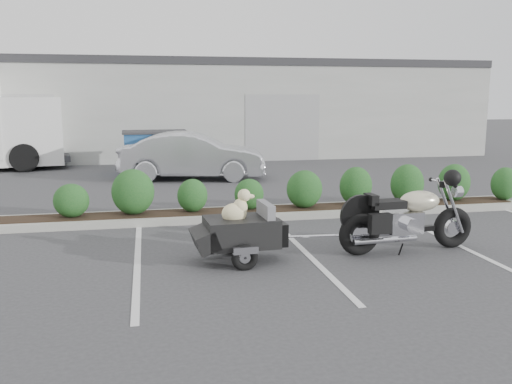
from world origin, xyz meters
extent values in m
plane|color=#38383A|center=(0.00, 0.00, 0.00)|extent=(90.00, 90.00, 0.00)
cube|color=#9E9E93|center=(1.00, 2.20, 0.07)|extent=(12.00, 1.00, 0.15)
cube|color=#9EA099|center=(0.00, 17.00, 2.00)|extent=(26.00, 10.00, 4.00)
torus|color=black|center=(2.00, -0.89, 0.34)|extent=(0.71, 0.22, 0.70)
torus|color=black|center=(3.72, -0.78, 0.34)|extent=(0.71, 0.22, 0.70)
cylinder|color=silver|center=(2.00, -0.89, 0.34)|extent=(0.30, 0.14, 0.29)
cylinder|color=silver|center=(3.72, -0.78, 0.34)|extent=(0.26, 0.12, 0.25)
cylinder|color=silver|center=(3.65, -0.89, 0.73)|extent=(0.45, 0.08, 0.92)
cylinder|color=silver|center=(3.64, -0.68, 0.73)|extent=(0.45, 0.08, 0.92)
cylinder|color=silver|center=(3.48, -0.80, 1.12)|extent=(0.08, 0.73, 0.04)
cylinder|color=silver|center=(3.77, -0.78, 0.96)|extent=(0.14, 0.19, 0.19)
sphere|color=black|center=(3.46, -1.11, 1.25)|extent=(0.29, 0.29, 0.27)
cube|color=silver|center=(2.78, -0.84, 0.50)|extent=(0.59, 0.39, 0.35)
cube|color=black|center=(2.89, -0.83, 0.36)|extent=(0.94, 0.16, 0.08)
ellipsoid|color=beige|center=(3.06, -0.82, 0.83)|extent=(0.71, 0.43, 0.34)
cube|color=black|center=(2.47, -0.86, 0.81)|extent=(0.59, 0.35, 0.12)
cube|color=black|center=(2.19, -0.88, 0.91)|extent=(0.14, 0.32, 0.17)
cylinder|color=silver|center=(2.38, -1.05, 0.27)|extent=(1.10, 0.16, 0.09)
cylinder|color=silver|center=(2.36, -0.68, 0.27)|extent=(1.10, 0.16, 0.09)
cube|color=black|center=(2.23, -1.17, 0.57)|extent=(0.36, 0.17, 0.31)
cube|color=black|center=(0.08, -0.84, 0.47)|extent=(1.14, 0.82, 0.44)
cube|color=slate|center=(0.48, -0.81, 0.75)|extent=(0.17, 0.65, 0.31)
cube|color=slate|center=(0.14, -0.83, 0.58)|extent=(0.77, 0.69, 0.04)
cube|color=black|center=(-0.49, -0.87, 0.40)|extent=(0.44, 0.77, 0.38)
cube|color=black|center=(0.67, -0.80, 0.42)|extent=(0.24, 0.53, 0.35)
torus|color=black|center=(0.06, -1.28, 0.19)|extent=(0.41, 0.14, 0.41)
torus|color=black|center=(0.01, -0.40, 0.19)|extent=(0.41, 0.14, 0.41)
cube|color=silver|center=(0.06, -1.33, 0.31)|extent=(0.38, 0.11, 0.10)
cube|color=silver|center=(0.00, -0.35, 0.31)|extent=(0.38, 0.11, 0.10)
cylinder|color=black|center=(0.03, -0.84, 0.19)|extent=(0.10, 0.94, 0.04)
cylinder|color=silver|center=(0.92, -0.78, 0.34)|extent=(0.63, 0.08, 0.04)
ellipsoid|color=beige|center=(-0.02, -0.84, 0.76)|extent=(0.41, 0.29, 0.31)
ellipsoid|color=beige|center=(0.07, -0.83, 0.85)|extent=(0.24, 0.23, 0.29)
sphere|color=beige|center=(0.14, -0.83, 1.04)|extent=(0.21, 0.21, 0.20)
ellipsoid|color=beige|center=(0.23, -0.82, 1.01)|extent=(0.15, 0.09, 0.07)
sphere|color=black|center=(0.29, -0.82, 1.01)|extent=(0.04, 0.04, 0.04)
ellipsoid|color=beige|center=(0.10, -0.89, 1.06)|extent=(0.05, 0.04, 0.11)
ellipsoid|color=beige|center=(0.09, -0.77, 1.06)|extent=(0.05, 0.04, 0.11)
cylinder|color=beige|center=(0.11, -0.89, 0.65)|extent=(0.05, 0.05, 0.12)
cylinder|color=beige|center=(0.10, -0.77, 0.65)|extent=(0.05, 0.05, 0.12)
imported|color=silver|center=(0.09, 7.73, 0.72)|extent=(4.59, 2.26, 1.45)
cube|color=navy|center=(-1.01, 9.44, 0.67)|extent=(2.06, 1.42, 1.34)
cube|color=#2D2D30|center=(-1.01, 9.44, 1.36)|extent=(2.18, 1.53, 0.07)
cube|color=silver|center=(-5.37, 11.78, 1.33)|extent=(2.53, 2.78, 2.33)
cube|color=black|center=(-5.37, 11.78, 1.01)|extent=(0.45, 2.00, 1.06)
cylinder|color=black|center=(-5.37, 10.59, 0.48)|extent=(0.99, 0.46, 0.95)
cylinder|color=black|center=(-5.79, 12.89, 0.48)|extent=(0.99, 0.46, 0.95)
camera|label=1|loc=(-1.31, -8.83, 2.53)|focal=38.00mm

